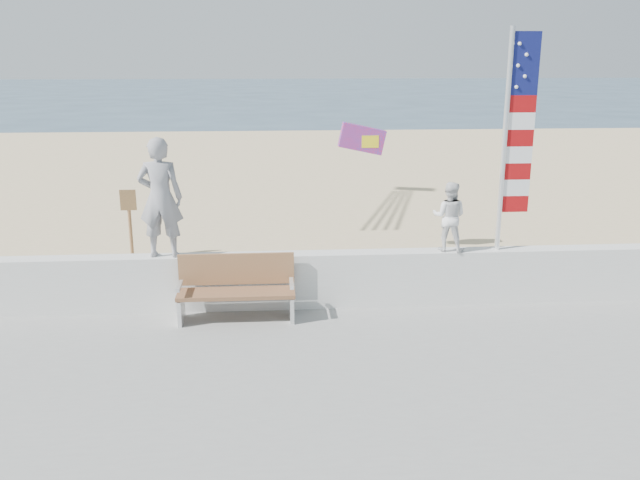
# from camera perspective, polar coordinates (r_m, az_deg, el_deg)

# --- Properties ---
(ground) EXTENTS (220.00, 220.00, 0.00)m
(ground) POSITION_cam_1_polar(r_m,az_deg,el_deg) (9.41, -0.44, -10.93)
(ground) COLOR #2F495E
(ground) RESTS_ON ground
(sand) EXTENTS (90.00, 40.00, 0.08)m
(sand) POSITION_cam_1_polar(r_m,az_deg,el_deg) (17.91, -2.29, 2.07)
(sand) COLOR beige
(sand) RESTS_ON ground
(seawall) EXTENTS (30.00, 0.35, 0.90)m
(seawall) POSITION_cam_1_polar(r_m,az_deg,el_deg) (11.01, -1.11, -3.36)
(seawall) COLOR silver
(seawall) RESTS_ON boardwalk
(adult) EXTENTS (0.71, 0.49, 1.89)m
(adult) POSITION_cam_1_polar(r_m,az_deg,el_deg) (10.77, -13.30, 3.49)
(adult) COLOR gray
(adult) RESTS_ON seawall
(child) EXTENTS (0.67, 0.60, 1.13)m
(child) POSITION_cam_1_polar(r_m,az_deg,el_deg) (11.08, 10.82, 1.95)
(child) COLOR silver
(child) RESTS_ON seawall
(bench) EXTENTS (1.80, 0.57, 1.00)m
(bench) POSITION_cam_1_polar(r_m,az_deg,el_deg) (10.57, -7.05, -3.96)
(bench) COLOR brown
(bench) RESTS_ON boardwalk
(flag) EXTENTS (0.50, 0.08, 3.50)m
(flag) POSITION_cam_1_polar(r_m,az_deg,el_deg) (11.14, 15.95, 8.75)
(flag) COLOR white
(flag) RESTS_ON seawall
(parafoil_kite) EXTENTS (0.96, 0.25, 0.66)m
(parafoil_kite) POSITION_cam_1_polar(r_m,az_deg,el_deg) (13.71, 3.66, 8.49)
(parafoil_kite) COLOR red
(parafoil_kite) RESTS_ON ground
(sign) EXTENTS (0.32, 0.07, 1.46)m
(sign) POSITION_cam_1_polar(r_m,az_deg,el_deg) (14.27, -15.74, 1.75)
(sign) COLOR olive
(sign) RESTS_ON sand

